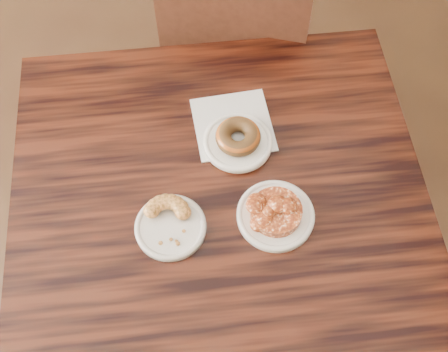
{
  "coord_description": "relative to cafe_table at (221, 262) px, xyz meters",
  "views": [
    {
      "loc": [
        0.23,
        -0.62,
        1.84
      ],
      "look_at": [
        0.3,
        -0.04,
        0.8
      ],
      "focal_mm": 45.0,
      "sensor_mm": 36.0,
      "label": 1
    }
  ],
  "objects": [
    {
      "name": "apple_fritter",
      "position": [
        0.11,
        -0.05,
        0.4
      ],
      "size": [
        0.15,
        0.15,
        0.04
      ],
      "primitive_type": null,
      "color": "#4E1708",
      "rests_on": "plate_fritter"
    },
    {
      "name": "glazed_donut",
      "position": [
        0.06,
        0.14,
        0.41
      ],
      "size": [
        0.1,
        0.1,
        0.04
      ],
      "primitive_type": "torus",
      "color": "#923D15",
      "rests_on": "plate_donut"
    },
    {
      "name": "plate_cruller",
      "position": [
        -0.11,
        -0.05,
        0.38
      ],
      "size": [
        0.15,
        0.15,
        0.01
      ],
      "primitive_type": "cylinder",
      "color": "silver",
      "rests_on": "cafe_table"
    },
    {
      "name": "chair_far",
      "position": [
        0.14,
        0.67,
        0.08
      ],
      "size": [
        0.56,
        0.56,
        0.9
      ],
      "primitive_type": null,
      "rotation": [
        0.0,
        0.0,
        2.81
      ],
      "color": "black",
      "rests_on": "floor"
    },
    {
      "name": "floor",
      "position": [
        -0.29,
        0.07,
        -0.38
      ],
      "size": [
        5.0,
        5.0,
        0.0
      ],
      "primitive_type": "plane",
      "color": "black",
      "rests_on": "ground"
    },
    {
      "name": "napkin",
      "position": [
        0.05,
        0.19,
        0.38
      ],
      "size": [
        0.19,
        0.19,
        0.0
      ],
      "primitive_type": "cube",
      "rotation": [
        0.0,
        0.0,
        0.07
      ],
      "color": "silver",
      "rests_on": "cafe_table"
    },
    {
      "name": "cafe_table",
      "position": [
        0.0,
        0.0,
        0.0
      ],
      "size": [
        0.91,
        0.91,
        0.75
      ],
      "primitive_type": "cube",
      "rotation": [
        0.0,
        0.0,
        -0.0
      ],
      "color": "black",
      "rests_on": "floor"
    },
    {
      "name": "plate_fritter",
      "position": [
        0.11,
        -0.05,
        0.38
      ],
      "size": [
        0.17,
        0.17,
        0.01
      ],
      "primitive_type": "cylinder",
      "color": "white",
      "rests_on": "cafe_table"
    },
    {
      "name": "plate_donut",
      "position": [
        0.06,
        0.14,
        0.39
      ],
      "size": [
        0.16,
        0.16,
        0.01
      ],
      "primitive_type": "cylinder",
      "color": "white",
      "rests_on": "napkin"
    },
    {
      "name": "cruller_fragment",
      "position": [
        -0.11,
        -0.05,
        0.4
      ],
      "size": [
        0.12,
        0.12,
        0.03
      ],
      "primitive_type": null,
      "color": "brown",
      "rests_on": "plate_cruller"
    }
  ]
}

